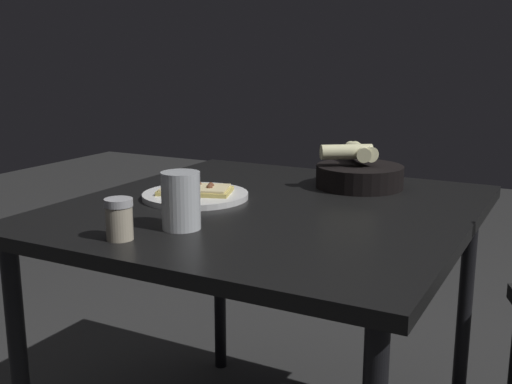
# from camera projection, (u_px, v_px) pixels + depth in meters

# --- Properties ---
(dining_table) EXTENTS (0.92, 0.97, 0.72)m
(dining_table) POSITION_uv_depth(u_px,v_px,m) (269.00, 231.00, 1.51)
(dining_table) COLOR black
(dining_table) RESTS_ON ground
(pizza_plate) EXTENTS (0.26, 0.26, 0.04)m
(pizza_plate) POSITION_uv_depth(u_px,v_px,m) (196.00, 194.00, 1.56)
(pizza_plate) COLOR white
(pizza_plate) RESTS_ON dining_table
(bread_basket) EXTENTS (0.23, 0.23, 0.12)m
(bread_basket) POSITION_uv_depth(u_px,v_px,m) (359.00, 173.00, 1.68)
(bread_basket) COLOR black
(bread_basket) RESTS_ON dining_table
(beer_glass) EXTENTS (0.08, 0.08, 0.12)m
(beer_glass) POSITION_uv_depth(u_px,v_px,m) (181.00, 204.00, 1.28)
(beer_glass) COLOR silver
(beer_glass) RESTS_ON dining_table
(pepper_shaker) EXTENTS (0.06, 0.06, 0.08)m
(pepper_shaker) POSITION_uv_depth(u_px,v_px,m) (119.00, 221.00, 1.21)
(pepper_shaker) COLOR #BFB299
(pepper_shaker) RESTS_ON dining_table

